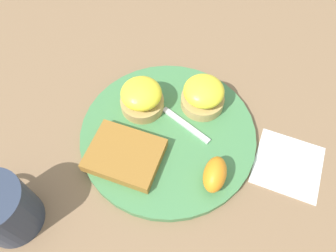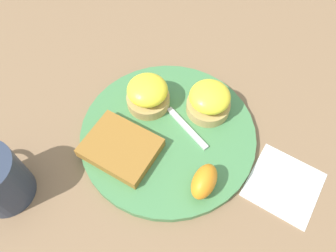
% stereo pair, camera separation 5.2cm
% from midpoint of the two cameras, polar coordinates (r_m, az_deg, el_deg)
% --- Properties ---
extents(ground_plane, '(1.10, 1.10, 0.00)m').
position_cam_midpoint_polar(ground_plane, '(0.59, -2.56, -1.93)').
color(ground_plane, '#846647').
extents(plate, '(0.31, 0.31, 0.01)m').
position_cam_midpoint_polar(plate, '(0.58, -2.59, -1.59)').
color(plate, '#47844C').
rests_on(plate, ground_plane).
extents(sandwich_benedict_left, '(0.08, 0.08, 0.06)m').
position_cam_midpoint_polar(sandwich_benedict_left, '(0.58, 3.60, 5.22)').
color(sandwich_benedict_left, tan).
rests_on(sandwich_benedict_left, plate).
extents(sandwich_benedict_right, '(0.08, 0.08, 0.06)m').
position_cam_midpoint_polar(sandwich_benedict_right, '(0.58, -7.18, 4.78)').
color(sandwich_benedict_right, tan).
rests_on(sandwich_benedict_right, plate).
extents(hashbrown_patty, '(0.14, 0.12, 0.02)m').
position_cam_midpoint_polar(hashbrown_patty, '(0.55, -10.26, -5.21)').
color(hashbrown_patty, olive).
rests_on(hashbrown_patty, plate).
extents(orange_wedge, '(0.05, 0.07, 0.04)m').
position_cam_midpoint_polar(orange_wedge, '(0.52, 5.27, -8.63)').
color(orange_wedge, orange).
rests_on(orange_wedge, plate).
extents(fork, '(0.20, 0.05, 0.00)m').
position_cam_midpoint_polar(fork, '(0.60, -3.77, 3.22)').
color(fork, silver).
rests_on(fork, plate).
extents(cup, '(0.12, 0.09, 0.10)m').
position_cam_midpoint_polar(cup, '(0.55, -29.46, -12.72)').
color(cup, '#2D384C').
rests_on(cup, ground_plane).
extents(napkin, '(0.13, 0.13, 0.00)m').
position_cam_midpoint_polar(napkin, '(0.59, 17.80, -6.60)').
color(napkin, white).
rests_on(napkin, ground_plane).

